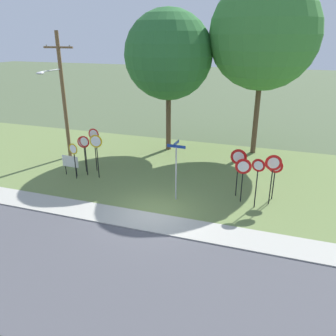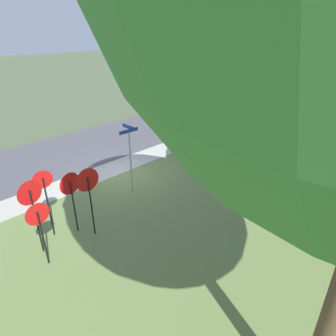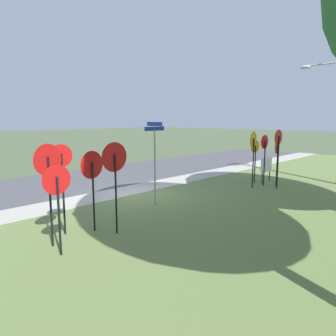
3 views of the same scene
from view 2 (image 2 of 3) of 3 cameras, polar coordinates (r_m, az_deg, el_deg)
The scene contains 17 objects.
ground_plane at distance 15.10m, azimuth -9.51°, elevation -1.43°, with size 160.00×160.00×0.00m, color #4C5B3D.
road_asphalt at distance 18.90m, azimuth -18.31°, elevation 3.27°, with size 44.00×6.40×0.01m, color #4C4C51.
sidewalk_strip at distance 15.68m, azimuth -11.27°, elevation -0.39°, with size 44.00×1.60×0.06m, color #ADAA9E.
grass_median at distance 11.45m, azimuth 9.20°, elevation -10.94°, with size 44.00×12.00×0.04m, color olive.
stop_sign_near_left at distance 16.21m, azimuth 12.87°, elevation 7.19°, with size 0.67×0.09×2.48m.
stop_sign_near_right at distance 15.53m, azimuth 10.77°, elevation 7.25°, with size 0.76×0.14×2.68m.
stop_sign_far_left at distance 16.89m, azimuth 11.47°, elevation 7.30°, with size 0.63×0.15×2.19m.
stop_sign_far_center at distance 15.61m, azimuth 14.93°, elevation 7.08°, with size 0.70×0.10×2.76m.
stop_sign_far_right at distance 16.34m, azimuth 14.93°, elevation 6.72°, with size 0.73×0.16×2.32m.
yield_sign_near_left at distance 10.62m, azimuth -23.02°, elevation -3.73°, with size 0.64×0.16×2.57m.
yield_sign_near_right at distance 9.91m, azimuth -25.21°, elevation -5.67°, with size 0.80×0.16×2.65m.
yield_sign_far_left at distance 10.15m, azimuth -15.35°, elevation -3.40°, with size 0.84×0.11×2.62m.
yield_sign_far_right at distance 9.53m, azimuth -23.99°, elevation -9.29°, with size 0.73×0.10×2.21m.
yield_sign_center at distance 10.61m, azimuth -18.51°, elevation -3.83°, with size 0.81×0.13×2.36m.
street_name_post at distance 12.69m, azimuth -7.42°, elevation 2.76°, with size 0.96×0.82×3.14m.
utility_pole at distance 17.25m, azimuth 26.35°, elevation 15.59°, with size 2.10×2.39×8.26m.
notice_board at distance 17.41m, azimuth 13.31°, elevation 5.10°, with size 1.10×0.07×1.25m.
Camera 2 is at (7.74, 11.05, 6.78)m, focal length 31.14 mm.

